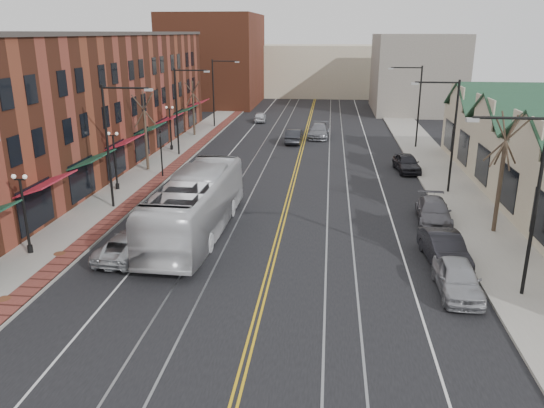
% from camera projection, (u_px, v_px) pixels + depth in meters
% --- Properties ---
extents(ground, '(160.00, 160.00, 0.00)m').
position_uv_depth(ground, '(246.00, 358.00, 19.20)').
color(ground, black).
rests_on(ground, ground).
extents(sidewalk_left, '(4.00, 120.00, 0.15)m').
position_uv_depth(sidewalk_left, '(128.00, 190.00, 39.32)').
color(sidewalk_left, gray).
rests_on(sidewalk_left, ground).
extents(sidewalk_right, '(4.00, 120.00, 0.15)m').
position_uv_depth(sidewalk_right, '(461.00, 201.00, 36.84)').
color(sidewalk_right, gray).
rests_on(sidewalk_right, ground).
extents(building_left, '(10.00, 50.00, 11.00)m').
position_uv_depth(building_left, '(73.00, 103.00, 44.98)').
color(building_left, brown).
rests_on(building_left, ground).
extents(backdrop_left, '(14.00, 18.00, 14.00)m').
position_uv_depth(backdrop_left, '(214.00, 60.00, 84.86)').
color(backdrop_left, brown).
rests_on(backdrop_left, ground).
extents(backdrop_mid, '(22.00, 14.00, 9.00)m').
position_uv_depth(backdrop_mid, '(317.00, 70.00, 98.16)').
color(backdrop_mid, '#C2B395').
rests_on(backdrop_mid, ground).
extents(backdrop_right, '(12.00, 16.00, 11.00)m').
position_uv_depth(backdrop_right, '(416.00, 73.00, 77.40)').
color(backdrop_right, slate).
rests_on(backdrop_right, ground).
extents(streetlight_l_1, '(3.33, 0.25, 8.00)m').
position_uv_depth(streetlight_l_1, '(113.00, 134.00, 33.91)').
color(streetlight_l_1, black).
rests_on(streetlight_l_1, sidewalk_left).
extents(streetlight_l_2, '(3.33, 0.25, 8.00)m').
position_uv_depth(streetlight_l_2, '(181.00, 103.00, 49.03)').
color(streetlight_l_2, black).
rests_on(streetlight_l_2, sidewalk_left).
extents(streetlight_l_3, '(3.33, 0.25, 8.00)m').
position_uv_depth(streetlight_l_3, '(217.00, 86.00, 64.16)').
color(streetlight_l_3, black).
rests_on(streetlight_l_3, sidewalk_left).
extents(streetlight_r_0, '(3.33, 0.25, 8.00)m').
position_uv_depth(streetlight_r_0, '(527.00, 188.00, 22.17)').
color(streetlight_r_0, black).
rests_on(streetlight_r_0, sidewalk_right).
extents(streetlight_r_1, '(3.33, 0.25, 8.00)m').
position_uv_depth(streetlight_r_1, '(448.00, 125.00, 37.30)').
color(streetlight_r_1, black).
rests_on(streetlight_r_1, sidewalk_right).
extents(streetlight_r_2, '(3.33, 0.25, 8.00)m').
position_uv_depth(streetlight_r_2, '(415.00, 98.00, 52.43)').
color(streetlight_r_2, black).
rests_on(streetlight_r_2, sidewalk_right).
extents(lamppost_l_1, '(0.84, 0.28, 4.27)m').
position_uv_depth(lamppost_l_1, '(25.00, 216.00, 27.40)').
color(lamppost_l_1, black).
rests_on(lamppost_l_1, sidewalk_left).
extents(lamppost_l_2, '(0.84, 0.28, 4.27)m').
position_uv_depth(lamppost_l_2, '(115.00, 162.00, 38.74)').
color(lamppost_l_2, black).
rests_on(lamppost_l_2, sidewalk_left).
extents(lamppost_l_3, '(0.84, 0.28, 4.27)m').
position_uv_depth(lamppost_l_3, '(171.00, 129.00, 51.98)').
color(lamppost_l_3, black).
rests_on(lamppost_l_3, sidewalk_left).
extents(tree_left_near, '(1.78, 1.37, 6.48)m').
position_uv_depth(tree_left_near, '(145.00, 130.00, 43.98)').
color(tree_left_near, '#382B21').
rests_on(tree_left_near, sidewalk_left).
extents(tree_left_far, '(1.66, 1.28, 6.02)m').
position_uv_depth(tree_left_far, '(193.00, 107.00, 59.18)').
color(tree_left_far, '#382B21').
rests_on(tree_left_far, sidewalk_left).
extents(tree_right_mid, '(1.90, 1.46, 6.93)m').
position_uv_depth(tree_right_mid, '(502.00, 171.00, 29.98)').
color(tree_right_mid, '#382B21').
rests_on(tree_right_mid, sidewalk_right).
extents(manhole_mid, '(0.60, 0.60, 0.02)m').
position_uv_depth(manhole_mid, '(4.00, 299.00, 23.14)').
color(manhole_mid, '#592D19').
rests_on(manhole_mid, sidewalk_left).
extents(manhole_far, '(0.60, 0.60, 0.02)m').
position_uv_depth(manhole_far, '(59.00, 254.00, 27.87)').
color(manhole_far, '#592D19').
rests_on(manhole_far, sidewalk_left).
extents(traffic_signal, '(0.18, 0.15, 3.80)m').
position_uv_depth(traffic_signal, '(161.00, 149.00, 42.25)').
color(traffic_signal, black).
rests_on(traffic_signal, sidewalk_left).
extents(transit_bus, '(3.35, 13.00, 3.60)m').
position_uv_depth(transit_bus, '(196.00, 205.00, 30.36)').
color(transit_bus, silver).
rests_on(transit_bus, ground).
extents(parked_suv, '(2.55, 5.00, 1.35)m').
position_uv_depth(parked_suv, '(129.00, 245.00, 27.60)').
color(parked_suv, '#A8ABAF').
rests_on(parked_suv, ground).
extents(parked_car_a, '(1.83, 4.45, 1.51)m').
position_uv_depth(parked_car_a, '(458.00, 278.00, 23.75)').
color(parked_car_a, '#9C9DA2').
rests_on(parked_car_a, ground).
extents(parked_car_b, '(2.07, 4.83, 1.55)m').
position_uv_depth(parked_car_b, '(444.00, 249.00, 26.90)').
color(parked_car_b, black).
rests_on(parked_car_b, ground).
extents(parked_car_c, '(2.31, 4.96, 1.40)m').
position_uv_depth(parked_car_c, '(434.00, 211.00, 32.75)').
color(parked_car_c, '#5E5C63').
rests_on(parked_car_c, ground).
extents(parked_car_d, '(2.21, 4.56, 1.50)m').
position_uv_depth(parked_car_d, '(407.00, 163.00, 44.61)').
color(parked_car_d, black).
rests_on(parked_car_d, ground).
extents(distant_car_left, '(1.65, 4.52, 1.48)m').
position_uv_depth(distant_car_left, '(294.00, 136.00, 56.11)').
color(distant_car_left, black).
rests_on(distant_car_left, ground).
extents(distant_car_right, '(2.48, 5.47, 1.55)m').
position_uv_depth(distant_car_right, '(319.00, 131.00, 58.94)').
color(distant_car_right, slate).
rests_on(distant_car_right, ground).
extents(distant_car_far, '(1.85, 3.93, 1.30)m').
position_uv_depth(distant_car_far, '(260.00, 117.00, 69.48)').
color(distant_car_far, silver).
rests_on(distant_car_far, ground).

